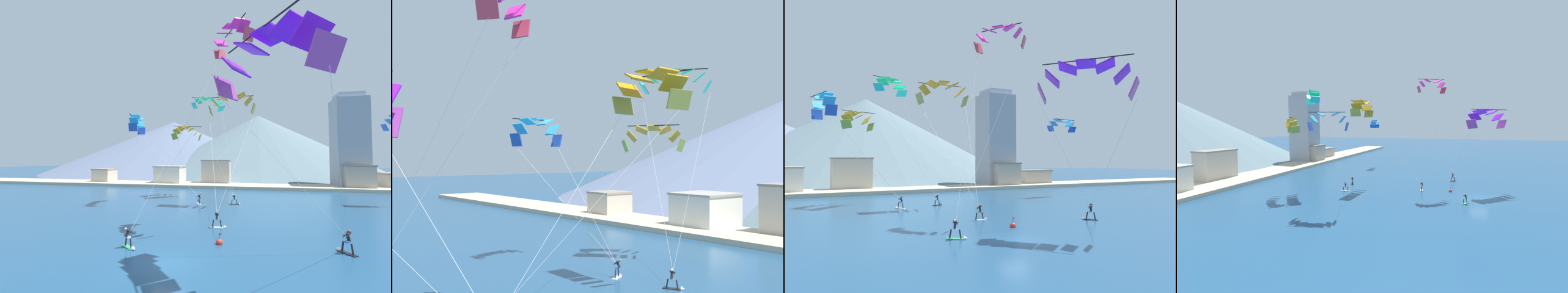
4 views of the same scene
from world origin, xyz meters
TOP-DOWN VIEW (x-y plane):
  - ground_plane at (0.00, 0.00)m, footprint 400.00×400.00m
  - kitesurfer_near_lead at (2.96, 23.88)m, footprint 1.73×1.14m
  - kitesurfer_near_trail at (-2.71, 23.04)m, footprint 1.22×1.71m
  - kitesurfer_mid_center at (12.45, 4.81)m, footprint 1.32×1.66m
  - kitesurfer_far_left at (-3.86, 2.14)m, footprint 1.65×1.33m
  - kitesurfer_far_right at (2.23, 9.74)m, footprint 1.77×0.62m
  - parafoil_kite_near_lead at (-2.22, 29.54)m, footprint 7.86×8.32m
  - parafoil_kite_near_trail at (-12.18, 20.97)m, footprint 10.73×5.92m
  - parafoil_kite_mid_center at (6.71, -1.08)m, footprint 9.34×9.32m
  - parafoil_kite_far_left at (3.68, 8.38)m, footprint 9.93×8.57m
  - parafoil_kite_far_right at (2.61, 21.58)m, footprint 6.98×12.82m
  - parafoil_kite_distant_high_outer at (27.57, 27.22)m, footprint 5.95×2.41m
  - parafoil_kite_distant_low_drift at (-6.76, 31.18)m, footprint 5.28×5.06m
  - race_marker_buoy at (2.93, 4.72)m, footprint 0.56×0.56m
  - shoreline_strip at (0.00, 48.37)m, footprint 180.00×10.00m
  - shore_building_promenade_mid at (-4.13, 52.35)m, footprint 7.69×4.40m
  - shore_building_quay_east at (28.44, 49.39)m, footprint 6.22×7.13m
  - shore_building_quay_west at (37.94, 50.97)m, footprint 7.78×6.28m
  - highrise_tower at (27.95, 51.52)m, footprint 7.00×7.00m

SIDE VIEW (x-z plane):
  - ground_plane at x=0.00m, z-range 0.00..0.00m
  - race_marker_buoy at x=2.93m, z-range -0.35..0.67m
  - shoreline_strip at x=0.00m, z-range 0.00..0.70m
  - kitesurfer_near_lead at x=2.96m, z-range -0.38..1.29m
  - kitesurfer_far_left at x=-3.86m, z-range -0.36..1.34m
  - kitesurfer_near_trail at x=-2.71m, z-range -0.35..1.35m
  - kitesurfer_far_right at x=2.23m, z-range -0.35..1.43m
  - kitesurfer_mid_center at x=12.45m, z-range -0.33..1.49m
  - shore_building_quay_west at x=37.94m, z-range 0.01..3.85m
  - shore_building_quay_east at x=28.44m, z-range 0.01..5.66m
  - shore_building_promenade_mid at x=-4.13m, z-range 0.01..6.74m
  - highrise_tower at x=27.95m, z-range -0.21..22.32m
  - parafoil_kite_distant_low_drift at x=-6.76m, z-range 10.85..13.62m
  - parafoil_kite_distant_high_outer at x=27.57m, z-range 11.48..13.86m
  - parafoil_kite_near_trail at x=-12.18m, z-range 6.50..19.05m
  - parafoil_kite_mid_center at x=6.71m, z-range 6.74..20.19m
  - parafoil_kite_far_right at x=2.61m, z-range 7.80..23.18m
  - parafoil_kite_near_lead at x=-2.22m, z-range 8.79..25.81m
  - parafoil_kite_far_left at x=3.68m, z-range 9.67..28.78m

